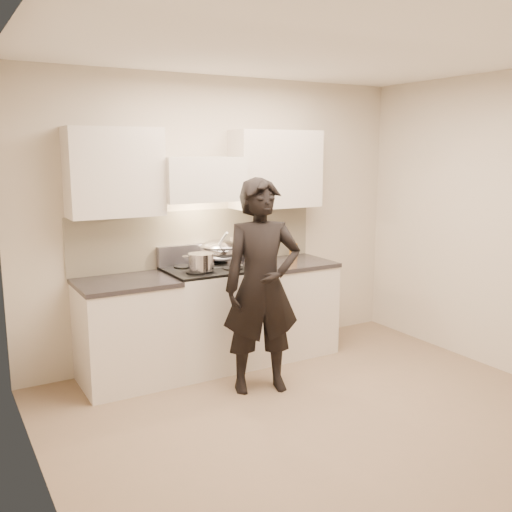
% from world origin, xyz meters
% --- Properties ---
extents(ground_plane, '(4.00, 4.00, 0.00)m').
position_xyz_m(ground_plane, '(0.00, 0.00, 0.00)').
color(ground_plane, '#7F674F').
extents(room_shell, '(4.04, 3.54, 2.70)m').
position_xyz_m(room_shell, '(-0.06, 0.37, 1.60)').
color(room_shell, beige).
rests_on(room_shell, ground).
extents(stove, '(0.76, 0.65, 0.96)m').
position_xyz_m(stove, '(-0.30, 1.42, 0.47)').
color(stove, silver).
rests_on(stove, ground).
extents(counter_right, '(0.92, 0.67, 0.92)m').
position_xyz_m(counter_right, '(0.53, 1.43, 0.46)').
color(counter_right, beige).
rests_on(counter_right, ground).
extents(counter_left, '(0.82, 0.67, 0.92)m').
position_xyz_m(counter_left, '(-1.08, 1.43, 0.46)').
color(counter_left, beige).
rests_on(counter_left, ground).
extents(wok, '(0.41, 0.51, 0.33)m').
position_xyz_m(wok, '(-0.11, 1.57, 1.07)').
color(wok, '#AEADB7').
rests_on(wok, stove).
extents(stock_pot, '(0.32, 0.28, 0.15)m').
position_xyz_m(stock_pot, '(-0.42, 1.31, 1.04)').
color(stock_pot, '#AEADB7').
rests_on(stock_pot, stove).
extents(utensil_crock, '(0.12, 0.12, 0.33)m').
position_xyz_m(utensil_crock, '(0.25, 1.66, 1.02)').
color(utensil_crock, '#9491A2').
rests_on(utensil_crock, counter_right).
extents(spice_jar, '(0.04, 0.04, 0.08)m').
position_xyz_m(spice_jar, '(0.34, 1.60, 0.96)').
color(spice_jar, orange).
rests_on(spice_jar, counter_right).
extents(oil_glass, '(0.08, 0.08, 0.15)m').
position_xyz_m(oil_glass, '(0.74, 1.58, 0.99)').
color(oil_glass, '#B76D16').
rests_on(oil_glass, counter_right).
extents(person, '(0.75, 0.60, 1.79)m').
position_xyz_m(person, '(-0.13, 0.73, 0.90)').
color(person, black).
rests_on(person, ground).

